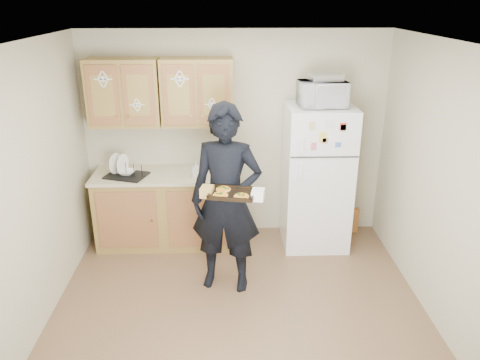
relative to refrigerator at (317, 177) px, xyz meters
name	(u,v)px	position (x,y,z in m)	size (l,w,h in m)	color
floor	(240,316)	(-0.95, -1.43, -0.85)	(3.60, 3.60, 0.00)	brown
ceiling	(239,44)	(-0.95, -1.43, 1.65)	(3.60, 3.60, 0.00)	silver
wall_back	(235,136)	(-0.95, 0.37, 0.40)	(3.60, 0.04, 2.50)	#BAB497
wall_front	(250,340)	(-0.95, -3.23, 0.40)	(3.60, 0.04, 2.50)	#BAB497
wall_left	(26,198)	(-2.75, -1.43, 0.40)	(0.04, 3.60, 2.50)	#BAB497
wall_right	(447,193)	(0.85, -1.43, 0.40)	(0.04, 3.60, 2.50)	#BAB497
refrigerator	(317,177)	(0.00, 0.00, 0.00)	(0.75, 0.70, 1.70)	white
base_cabinet	(166,210)	(-1.80, 0.05, -0.42)	(1.60, 0.60, 0.86)	olive
countertop	(163,175)	(-1.80, 0.05, 0.03)	(1.64, 0.64, 0.04)	beige
upper_cab_left	(124,93)	(-2.20, 0.18, 0.98)	(0.80, 0.33, 0.75)	olive
upper_cab_right	(197,92)	(-1.38, 0.18, 0.98)	(0.80, 0.33, 0.75)	olive
cereal_box	(350,220)	(0.52, 0.24, -0.69)	(0.20, 0.07, 0.32)	#C28C44
person	(226,200)	(-1.06, -0.89, 0.11)	(0.70, 0.46, 1.93)	black
baking_tray	(232,194)	(-1.01, -1.18, 0.31)	(0.41, 0.30, 0.04)	black
pizza_front_left	(220,195)	(-1.12, -1.23, 0.32)	(0.14, 0.14, 0.02)	orange
pizza_front_right	(241,196)	(-0.93, -1.27, 0.32)	(0.14, 0.14, 0.02)	orange
pizza_back_left	(223,189)	(-1.09, -1.10, 0.32)	(0.14, 0.14, 0.02)	orange
microwave	(322,94)	(-0.01, -0.05, 0.99)	(0.51, 0.34, 0.28)	white
foil_pan	(326,77)	(0.02, -0.02, 1.17)	(0.34, 0.24, 0.07)	silver
dish_rack	(126,169)	(-2.21, -0.03, 0.14)	(0.44, 0.33, 0.18)	black
bowl	(127,172)	(-2.21, -0.03, 0.10)	(0.19, 0.19, 0.05)	white
soap_bottle	(196,169)	(-1.41, -0.08, 0.14)	(0.09, 0.09, 0.19)	white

